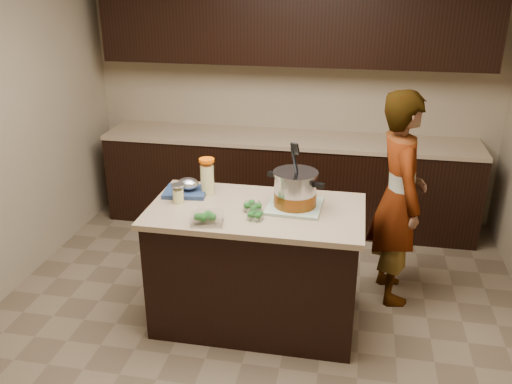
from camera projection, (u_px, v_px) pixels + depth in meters
ground_plane at (256, 319)px, 4.02m from camera, size 4.00×4.00×0.00m
room_shell at (256, 89)px, 3.36m from camera, size 4.04×4.04×2.72m
back_cabinets at (290, 132)px, 5.24m from camera, size 3.60×0.63×2.33m
island at (256, 266)px, 3.85m from camera, size 1.46×0.81×0.90m
dish_towel at (295, 206)px, 3.68m from camera, size 0.38×0.38×0.02m
stock_pot at (295, 191)px, 3.64m from camera, size 0.41×0.40×0.43m
lemonade_pitcher at (207, 178)px, 3.86m from camera, size 0.12×0.12×0.26m
mason_jar at (178, 194)px, 3.75m from camera, size 0.10×0.10×0.14m
broccoli_tub_left at (253, 207)px, 3.62m from camera, size 0.14×0.14×0.06m
broccoli_tub_right at (255, 216)px, 3.51m from camera, size 0.14×0.14×0.05m
broccoli_tub_rect at (207, 219)px, 3.44m from camera, size 0.23×0.18×0.07m
blue_tray at (187, 189)px, 3.89m from camera, size 0.32×0.27×0.11m
person at (399, 198)px, 4.03m from camera, size 0.51×0.67×1.64m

